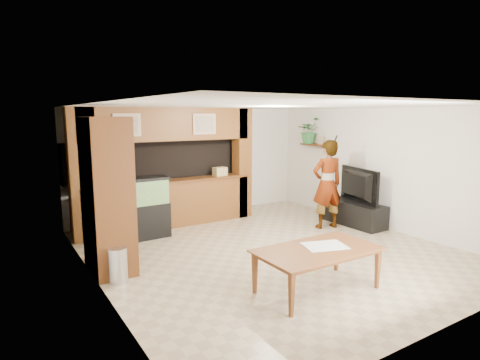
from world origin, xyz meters
TOP-DOWN VIEW (x-y plane):
  - floor at (0.00, 0.00)m, footprint 6.50×6.50m
  - ceiling at (0.00, 0.00)m, footprint 6.50×6.50m
  - wall_back at (0.00, 3.25)m, footprint 6.00×0.00m
  - wall_left at (-3.00, 0.00)m, footprint 0.00×6.50m
  - wall_right at (3.00, 0.00)m, footprint 0.00×6.50m
  - partition at (-0.95, 2.64)m, footprint 4.20×0.99m
  - wall_clock at (-2.97, 1.00)m, footprint 0.05×0.25m
  - wall_shelf at (2.85, 1.95)m, footprint 0.25×0.90m
  - pantry_cabinet at (-2.70, 0.61)m, footprint 0.60×0.99m
  - trash_can at (-2.73, 0.07)m, footprint 0.29×0.29m
  - aquarium at (-1.75, 1.95)m, footprint 1.11×0.42m
  - tv_stand at (2.65, 0.46)m, footprint 0.57×1.54m
  - television at (2.65, 0.46)m, footprint 0.49×1.33m
  - photo_frame at (2.85, 1.77)m, footprint 0.05×0.16m
  - potted_plant at (2.82, 2.18)m, footprint 0.68×0.62m
  - person at (1.95, 0.58)m, footprint 0.79×0.61m
  - microphone at (2.00, 0.42)m, footprint 0.03×0.09m
  - dining_table at (-0.45, -1.74)m, footprint 1.74×0.98m
  - newspaper_a at (-0.29, -1.67)m, footprint 0.69×0.59m
  - counter_box at (0.34, 2.45)m, footprint 0.32×0.23m

SIDE VIEW (x-z plane):
  - floor at x=0.00m, z-range 0.00..0.00m
  - tv_stand at x=2.65m, z-range 0.00..0.51m
  - trash_can at x=-2.73m, z-range 0.00..0.53m
  - dining_table at x=-0.45m, z-range 0.00..0.61m
  - aquarium at x=-1.75m, z-range -0.01..1.22m
  - newspaper_a at x=-0.29m, z-range 0.61..0.62m
  - television at x=2.65m, z-range 0.51..1.28m
  - person at x=1.95m, z-range 0.00..1.92m
  - counter_box at x=0.34m, z-range 1.04..1.24m
  - pantry_cabinet at x=-2.70m, z-range 0.00..2.42m
  - wall_back at x=0.00m, z-range -1.70..4.30m
  - wall_left at x=-3.00m, z-range -1.95..4.55m
  - wall_right at x=3.00m, z-range -1.95..4.55m
  - partition at x=-0.95m, z-range 0.01..2.61m
  - wall_shelf at x=2.85m, z-range 1.68..1.72m
  - photo_frame at x=2.85m, z-range 1.72..1.93m
  - wall_clock at x=-2.97m, z-range 1.77..2.02m
  - microphone at x=2.00m, z-range 1.89..2.03m
  - potted_plant at x=2.82m, z-range 1.72..2.38m
  - ceiling at x=0.00m, z-range 2.60..2.60m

